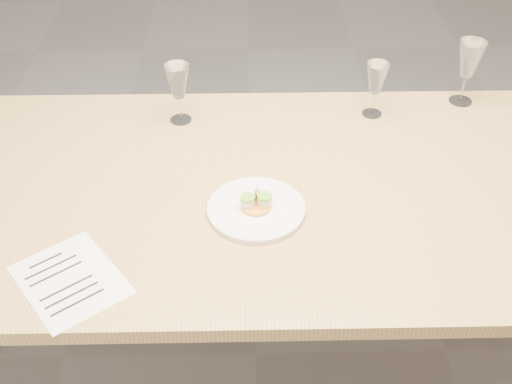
{
  "coord_description": "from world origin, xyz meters",
  "views": [
    {
      "loc": [
        -0.03,
        -1.38,
        1.85
      ],
      "look_at": [
        -0.0,
        -0.09,
        0.8
      ],
      "focal_mm": 45.0,
      "sensor_mm": 36.0,
      "label": 1
    }
  ],
  "objects_px": {
    "dinner_plate": "(256,208)",
    "recipe_sheet": "(70,280)",
    "wine_glass_0": "(178,83)",
    "wine_glass_2": "(470,60)",
    "dining_table": "(256,204)",
    "wine_glass_1": "(376,80)"
  },
  "relations": [
    {
      "from": "dining_table",
      "to": "wine_glass_1",
      "type": "xyz_separation_m",
      "value": [
        0.38,
        0.36,
        0.19
      ]
    },
    {
      "from": "wine_glass_0",
      "to": "dining_table",
      "type": "bearing_deg",
      "value": -55.74
    },
    {
      "from": "recipe_sheet",
      "to": "wine_glass_1",
      "type": "distance_m",
      "value": 1.09
    },
    {
      "from": "dinner_plate",
      "to": "wine_glass_2",
      "type": "distance_m",
      "value": 0.88
    },
    {
      "from": "recipe_sheet",
      "to": "wine_glass_0",
      "type": "height_order",
      "value": "wine_glass_0"
    },
    {
      "from": "dining_table",
      "to": "dinner_plate",
      "type": "height_order",
      "value": "dinner_plate"
    },
    {
      "from": "dining_table",
      "to": "wine_glass_0",
      "type": "height_order",
      "value": "wine_glass_0"
    },
    {
      "from": "recipe_sheet",
      "to": "wine_glass_2",
      "type": "distance_m",
      "value": 1.37
    },
    {
      "from": "recipe_sheet",
      "to": "wine_glass_0",
      "type": "relative_size",
      "value": 1.74
    },
    {
      "from": "dinner_plate",
      "to": "recipe_sheet",
      "type": "relative_size",
      "value": 0.77
    },
    {
      "from": "wine_glass_1",
      "to": "dinner_plate",
      "type": "bearing_deg",
      "value": -128.86
    },
    {
      "from": "dining_table",
      "to": "recipe_sheet",
      "type": "bearing_deg",
      "value": -141.82
    },
    {
      "from": "wine_glass_0",
      "to": "wine_glass_2",
      "type": "xyz_separation_m",
      "value": [
        0.91,
        0.1,
        0.01
      ]
    },
    {
      "from": "wine_glass_2",
      "to": "recipe_sheet",
      "type": "bearing_deg",
      "value": -145.26
    },
    {
      "from": "recipe_sheet",
      "to": "wine_glass_0",
      "type": "xyz_separation_m",
      "value": [
        0.21,
        0.68,
        0.13
      ]
    },
    {
      "from": "dinner_plate",
      "to": "wine_glass_1",
      "type": "distance_m",
      "value": 0.62
    },
    {
      "from": "recipe_sheet",
      "to": "wine_glass_2",
      "type": "xyz_separation_m",
      "value": [
        1.12,
        0.78,
        0.15
      ]
    },
    {
      "from": "wine_glass_2",
      "to": "dining_table",
      "type": "bearing_deg",
      "value": -147.64
    },
    {
      "from": "wine_glass_0",
      "to": "wine_glass_2",
      "type": "height_order",
      "value": "wine_glass_2"
    },
    {
      "from": "wine_glass_0",
      "to": "wine_glass_1",
      "type": "relative_size",
      "value": 1.08
    },
    {
      "from": "recipe_sheet",
      "to": "wine_glass_2",
      "type": "bearing_deg",
      "value": -2.27
    },
    {
      "from": "dining_table",
      "to": "recipe_sheet",
      "type": "height_order",
      "value": "recipe_sheet"
    }
  ]
}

